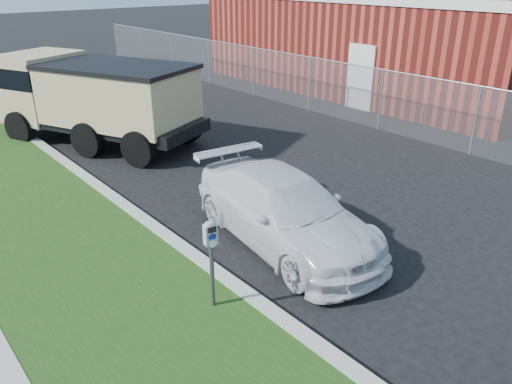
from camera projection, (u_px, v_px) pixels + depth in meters
ground at (350, 239)px, 9.04m from camera, size 120.00×120.00×0.00m
chainlink_fence at (310, 73)px, 16.95m from camera, size 0.06×30.06×30.00m
brick_building at (395, 32)px, 20.81m from camera, size 9.20×14.20×4.17m
parking_meter at (211, 246)px, 6.67m from camera, size 0.20×0.15×1.34m
white_wagon at (283, 210)px, 8.76m from camera, size 2.25×4.42×1.23m
dump_truck at (90, 96)px, 13.73m from camera, size 4.39×6.31×2.33m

